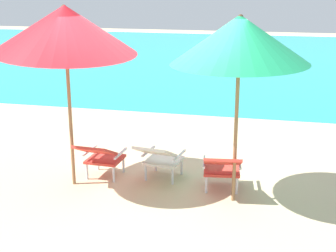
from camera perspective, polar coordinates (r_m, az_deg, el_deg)
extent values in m
plane|color=#CCB78E|center=(11.20, 4.15, 1.37)|extent=(40.00, 40.00, 0.00)
cube|color=#28B2B7|center=(19.86, 8.31, 7.96)|extent=(40.00, 18.00, 0.01)
cube|color=red|center=(7.64, -7.42, -3.89)|extent=(0.54, 0.52, 0.04)
cube|color=red|center=(7.24, -8.63, -2.86)|extent=(0.54, 0.54, 0.27)
cylinder|color=silver|center=(7.96, -8.25, -4.23)|extent=(0.04, 0.04, 0.26)
cylinder|color=silver|center=(7.80, -5.28, -4.57)|extent=(0.04, 0.04, 0.26)
cylinder|color=silver|center=(7.60, -9.53, -5.30)|extent=(0.04, 0.04, 0.26)
cylinder|color=silver|center=(7.43, -6.44, -5.69)|extent=(0.04, 0.04, 0.26)
cube|color=silver|center=(7.70, -9.23, -2.85)|extent=(0.05, 0.50, 0.03)
cube|color=silver|center=(7.51, -5.62, -3.24)|extent=(0.05, 0.50, 0.03)
cube|color=silver|center=(7.51, -0.49, -4.10)|extent=(0.58, 0.56, 0.04)
cube|color=silver|center=(7.10, -1.55, -3.05)|extent=(0.58, 0.58, 0.27)
cylinder|color=silver|center=(7.83, -1.45, -4.42)|extent=(0.04, 0.04, 0.26)
cylinder|color=silver|center=(7.68, 1.61, -4.83)|extent=(0.04, 0.04, 0.26)
cylinder|color=silver|center=(7.47, -2.65, -5.50)|extent=(0.04, 0.04, 0.26)
cylinder|color=silver|center=(7.32, 0.54, -5.96)|extent=(0.04, 0.04, 0.26)
cube|color=silver|center=(7.56, -2.34, -3.01)|extent=(0.09, 0.50, 0.03)
cube|color=silver|center=(7.39, 1.39, -3.48)|extent=(0.09, 0.50, 0.03)
cube|color=red|center=(7.19, 6.35, -5.19)|extent=(0.58, 0.57, 0.04)
cube|color=red|center=(6.75, 6.46, -4.22)|extent=(0.58, 0.58, 0.27)
cylinder|color=silver|center=(7.44, 4.59, -5.61)|extent=(0.04, 0.04, 0.26)
cylinder|color=silver|center=(7.45, 7.99, -5.70)|extent=(0.04, 0.04, 0.26)
cylinder|color=silver|center=(7.05, 4.53, -6.90)|extent=(0.04, 0.04, 0.26)
cylinder|color=silver|center=(7.06, 8.13, -6.99)|extent=(0.04, 0.04, 0.26)
cube|color=silver|center=(7.15, 4.29, -4.24)|extent=(0.10, 0.50, 0.03)
cube|color=silver|center=(7.16, 8.47, -4.34)|extent=(0.10, 0.50, 0.03)
cylinder|color=olive|center=(7.19, -11.44, 0.73)|extent=(0.05, 0.05, 2.03)
cone|color=red|center=(6.95, -12.07, 11.15)|extent=(2.88, 2.88, 0.79)
sphere|color=#4C3823|center=(6.93, -12.22, 13.57)|extent=(0.07, 0.07, 0.07)
cylinder|color=olive|center=(6.56, 8.00, -0.91)|extent=(0.05, 0.05, 1.96)
cone|color=#1E9E60|center=(6.30, 8.46, 10.08)|extent=(2.55, 2.55, 0.66)
sphere|color=#4C3823|center=(6.28, 8.57, 12.61)|extent=(0.07, 0.07, 0.07)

